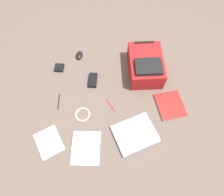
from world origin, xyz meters
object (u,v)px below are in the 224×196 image
object	(u,v)px
backpack	(145,66)
earbud_pouch	(59,68)
pen_blue	(111,106)
computer_mouse	(79,55)
power_brick	(93,80)
book_blue	(49,142)
book_manual	(86,148)
pen_black	(59,102)
cable_coil	(83,114)
laptop	(135,134)
book_comic	(170,105)

from	to	relation	value
backpack	earbud_pouch	xyz separation A→B (m)	(-0.78, -0.04, -0.08)
pen_blue	backpack	bearing A→B (deg)	54.23
computer_mouse	power_brick	distance (m)	0.31
book_blue	pen_blue	distance (m)	0.56
backpack	book_manual	distance (m)	0.86
backpack	pen_black	xyz separation A→B (m)	(-0.71, -0.38, -0.09)
book_manual	cable_coil	bearing A→B (deg)	104.61
backpack	earbud_pouch	size ratio (longest dim) A/B	5.27
pen_blue	laptop	bearing A→B (deg)	-46.96
laptop	pen_blue	bearing A→B (deg)	133.04
backpack	book_blue	world-z (taller)	backpack
book_blue	earbud_pouch	xyz separation A→B (m)	(-0.07, 0.68, 0.01)
backpack	earbud_pouch	distance (m)	0.78
computer_mouse	pen_black	xyz separation A→B (m)	(-0.09, -0.49, -0.01)
book_comic	pen_black	xyz separation A→B (m)	(-0.94, -0.06, -0.01)
pen_black	pen_blue	world-z (taller)	same
laptop	book_manual	xyz separation A→B (m)	(-0.36, -0.14, -0.01)
book_blue	book_manual	size ratio (longest dim) A/B	1.05
power_brick	pen_black	size ratio (longest dim) A/B	0.99
backpack	cable_coil	world-z (taller)	backpack
laptop	pen_blue	size ratio (longest dim) A/B	2.98
laptop	cable_coil	size ratio (longest dim) A/B	3.29
backpack	pen_blue	distance (m)	0.47
computer_mouse	earbud_pouch	xyz separation A→B (m)	(-0.16, -0.16, -0.01)
power_brick	pen_blue	xyz separation A→B (m)	(0.18, -0.22, -0.01)
book_blue	book_comic	xyz separation A→B (m)	(0.93, 0.40, 0.00)
earbud_pouch	book_comic	bearing A→B (deg)	-15.61
backpack	pen_black	distance (m)	0.81
laptop	pen_black	bearing A→B (deg)	161.46
book_comic	cable_coil	world-z (taller)	book_comic
laptop	earbud_pouch	world-z (taller)	laptop
book_manual	pen_blue	bearing A→B (deg)	68.06
book_comic	book_manual	size ratio (longest dim) A/B	1.11
book_comic	earbud_pouch	distance (m)	1.04
earbud_pouch	pen_black	bearing A→B (deg)	-78.69
backpack	pen_blue	world-z (taller)	backpack
laptop	cable_coil	world-z (taller)	laptop
pen_blue	earbud_pouch	xyz separation A→B (m)	(-0.51, 0.33, 0.01)
cable_coil	book_blue	bearing A→B (deg)	-130.75
earbud_pouch	pen_blue	bearing A→B (deg)	-32.83
book_comic	power_brick	distance (m)	0.70
book_comic	computer_mouse	distance (m)	0.95
laptop	book_manual	size ratio (longest dim) A/B	1.50
laptop	book_manual	bearing A→B (deg)	-158.17
pen_black	backpack	bearing A→B (deg)	28.06
earbud_pouch	book_blue	bearing A→B (deg)	-83.94
laptop	computer_mouse	bearing A→B (deg)	128.23
backpack	earbud_pouch	world-z (taller)	backpack
laptop	book_blue	size ratio (longest dim) A/B	1.43
pen_black	earbud_pouch	world-z (taller)	earbud_pouch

